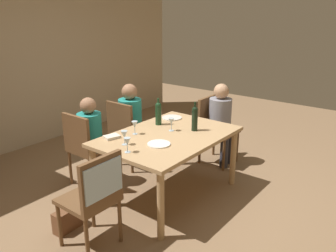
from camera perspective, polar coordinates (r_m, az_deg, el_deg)
ground_plane at (r=4.14m, az=0.00°, el=-11.13°), size 10.00×10.00×0.00m
rear_room_partition at (r=5.74m, az=-22.35°, el=10.22°), size 6.40×0.12×2.70m
dining_table at (r=3.85m, az=0.00°, el=-2.61°), size 1.53×1.06×0.74m
chair_far_right at (r=4.65m, az=-6.89°, el=-0.61°), size 0.44×0.44×0.92m
chair_right_end at (r=4.84m, az=7.58°, el=0.14°), size 0.44×0.44×0.92m
chair_far_left at (r=4.22m, az=-13.48°, el=-3.01°), size 0.44×0.44×0.92m
chair_left_end at (r=3.05m, az=-11.70°, el=-10.31°), size 0.44×0.46×0.92m
person_woman_host at (r=4.68m, az=-5.98°, el=1.18°), size 0.35×0.31×1.14m
person_man_bearded at (r=4.75m, az=8.81°, el=1.22°), size 0.30×0.35×1.13m
person_man_guest at (r=4.25m, az=-12.40°, el=-1.32°), size 0.33×0.29×1.09m
wine_bottle_tall_green at (r=3.92m, az=4.42°, el=1.37°), size 0.07×0.07×0.33m
wine_bottle_dark_red at (r=4.12m, az=-1.59°, el=2.20°), size 0.07×0.07×0.32m
wine_glass_near_left at (r=3.53m, az=-7.21°, el=-1.45°), size 0.07×0.07×0.15m
wine_glass_centre at (r=3.34m, az=-6.77°, el=-2.61°), size 0.07×0.07×0.15m
wine_glass_near_right at (r=3.91m, az=0.56°, el=0.69°), size 0.07×0.07×0.15m
wine_glass_far at (r=3.82m, az=-5.50°, el=0.17°), size 0.07×0.07×0.15m
dinner_plate_host at (r=3.54m, az=-1.51°, el=-2.98°), size 0.24×0.24×0.01m
dinner_plate_guest_left at (r=4.39m, az=0.64°, el=1.37°), size 0.25×0.25×0.01m
folded_napkin at (r=3.76m, az=-9.21°, el=-1.77°), size 0.19×0.16×0.03m
handbag at (r=3.63m, az=-16.23°, el=-14.56°), size 0.29×0.13×0.22m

